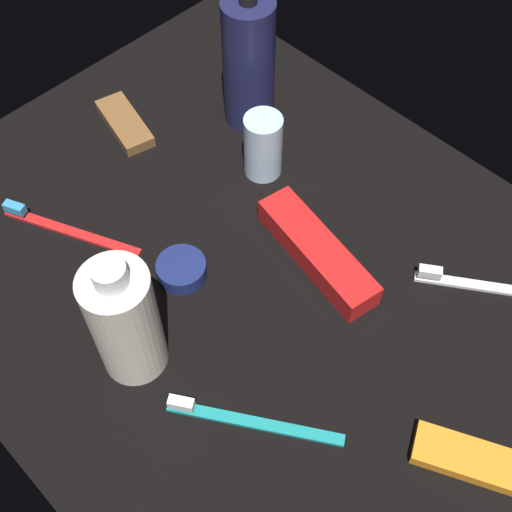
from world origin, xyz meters
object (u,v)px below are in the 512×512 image
object	(u,v)px
toothpaste_box_red	(317,252)
snack_bar_brown	(125,123)
lotion_bottle	(249,63)
toothbrush_red	(63,227)
cream_tin_left	(182,269)
bodywash_bottle	(125,321)
deodorant_stick	(263,146)
toothbrush_teal	(244,419)
toothbrush_white	(485,285)
snack_bar_orange	(467,458)

from	to	relation	value
toothpaste_box_red	snack_bar_brown	distance (cm)	32.62
lotion_bottle	toothbrush_red	distance (cm)	30.65
snack_bar_brown	cream_tin_left	bearing A→B (deg)	170.03
lotion_bottle	bodywash_bottle	world-z (taller)	lotion_bottle
deodorant_stick	cream_tin_left	distance (cm)	18.80
toothbrush_teal	toothbrush_white	xyz separation A→B (cm)	(-8.01, -30.27, 0.00)
toothpaste_box_red	lotion_bottle	bearing A→B (deg)	-15.84
deodorant_stick	cream_tin_left	size ratio (longest dim) A/B	1.53
lotion_bottle	toothbrush_teal	size ratio (longest dim) A/B	1.30
toothbrush_white	snack_bar_orange	distance (cm)	20.47
deodorant_stick	snack_bar_orange	xyz separation A→B (cm)	(-40.22, 12.75, -3.62)
snack_bar_brown	bodywash_bottle	bearing A→B (deg)	157.09
lotion_bottle	toothpaste_box_red	distance (cm)	26.01
toothbrush_teal	deodorant_stick	bearing A→B (deg)	-48.55
lotion_bottle	toothbrush_white	size ratio (longest dim) A/B	1.32
toothbrush_teal	toothpaste_box_red	world-z (taller)	toothpaste_box_red
toothbrush_teal	snack_bar_brown	xyz separation A→B (cm)	(40.59, -17.49, 0.14)
toothpaste_box_red	cream_tin_left	bearing A→B (deg)	63.37
snack_bar_brown	lotion_bottle	bearing A→B (deg)	-113.61
toothbrush_red	deodorant_stick	bearing A→B (deg)	-112.92
snack_bar_orange	toothbrush_red	bearing A→B (deg)	-13.81
toothbrush_white	snack_bar_brown	distance (cm)	50.26
toothbrush_red	toothpaste_box_red	bearing A→B (deg)	-142.94
toothbrush_white	bodywash_bottle	bearing A→B (deg)	57.53
lotion_bottle	toothbrush_white	world-z (taller)	lotion_bottle
deodorant_stick	snack_bar_brown	size ratio (longest dim) A/B	0.84
snack_bar_orange	snack_bar_brown	distance (cm)	58.81
deodorant_stick	snack_bar_orange	size ratio (longest dim) A/B	0.84
toothbrush_red	toothbrush_white	size ratio (longest dim) A/B	1.09
toothbrush_white	cream_tin_left	size ratio (longest dim) A/B	2.72
snack_bar_orange	toothbrush_white	bearing A→B (deg)	-86.96
lotion_bottle	toothbrush_red	world-z (taller)	lotion_bottle
bodywash_bottle	snack_bar_orange	world-z (taller)	bodywash_bottle
toothbrush_red	snack_bar_brown	world-z (taller)	toothbrush_red
deodorant_stick	toothbrush_white	world-z (taller)	deodorant_stick
toothbrush_red	snack_bar_brown	size ratio (longest dim) A/B	1.63
deodorant_stick	toothpaste_box_red	xyz separation A→B (cm)	(-14.16, 5.49, -2.77)
lotion_bottle	bodywash_bottle	xyz separation A→B (cm)	(-17.18, 33.84, -1.29)
snack_bar_orange	cream_tin_left	size ratio (longest dim) A/B	1.83
toothbrush_red	cream_tin_left	xyz separation A→B (cm)	(-14.76, -5.88, 0.43)
deodorant_stick	toothbrush_red	bearing A→B (deg)	67.08
lotion_bottle	toothpaste_box_red	bearing A→B (deg)	153.48
toothbrush_red	toothpaste_box_red	size ratio (longest dim) A/B	0.96
toothpaste_box_red	snack_bar_orange	xyz separation A→B (cm)	(-26.06, 7.26, -0.85)
toothbrush_white	deodorant_stick	bearing A→B (deg)	9.60
toothbrush_red	cream_tin_left	world-z (taller)	same
toothbrush_teal	snack_bar_orange	size ratio (longest dim) A/B	1.51
toothbrush_teal	toothbrush_red	world-z (taller)	same
deodorant_stick	cream_tin_left	bearing A→B (deg)	104.74
toothbrush_teal	toothpaste_box_red	bearing A→B (deg)	-67.73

